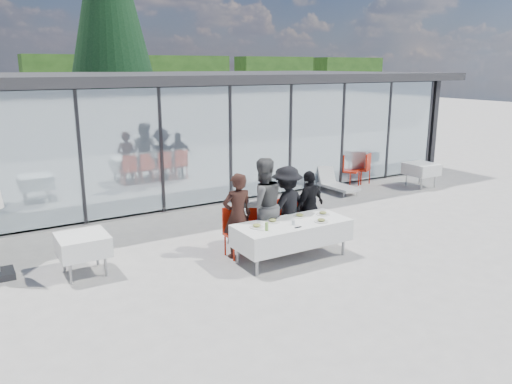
# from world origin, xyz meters

# --- Properties ---
(ground) EXTENTS (90.00, 90.00, 0.00)m
(ground) POSITION_xyz_m (0.00, 0.00, 0.00)
(ground) COLOR #A39F9A
(ground) RESTS_ON ground
(pavilion) EXTENTS (14.80, 8.80, 3.44)m
(pavilion) POSITION_xyz_m (2.00, 8.16, 2.15)
(pavilion) COLOR gray
(pavilion) RESTS_ON ground
(treeline) EXTENTS (62.50, 2.00, 4.40)m
(treeline) POSITION_xyz_m (-2.00, 28.00, 2.20)
(treeline) COLOR #1B3B12
(treeline) RESTS_ON ground
(dining_table) EXTENTS (2.26, 0.96, 0.75)m
(dining_table) POSITION_xyz_m (0.10, -0.22, 0.54)
(dining_table) COLOR silver
(dining_table) RESTS_ON ground
(diner_a) EXTENTS (0.66, 0.66, 1.69)m
(diner_a) POSITION_xyz_m (-0.74, 0.42, 0.84)
(diner_a) COLOR #321B16
(diner_a) RESTS_ON ground
(diner_chair_a) EXTENTS (0.44, 0.44, 0.97)m
(diner_chair_a) POSITION_xyz_m (-0.74, 0.52, 0.54)
(diner_chair_a) COLOR red
(diner_chair_a) RESTS_ON ground
(diner_b) EXTENTS (1.07, 1.07, 1.93)m
(diner_b) POSITION_xyz_m (-0.17, 0.42, 0.96)
(diner_b) COLOR #545454
(diner_b) RESTS_ON ground
(diner_chair_b) EXTENTS (0.44, 0.44, 0.97)m
(diner_chair_b) POSITION_xyz_m (-0.17, 0.52, 0.54)
(diner_chair_b) COLOR red
(diner_chair_b) RESTS_ON ground
(diner_c) EXTENTS (1.30, 1.30, 1.70)m
(diner_c) POSITION_xyz_m (0.41, 0.42, 0.85)
(diner_c) COLOR black
(diner_c) RESTS_ON ground
(diner_chair_c) EXTENTS (0.44, 0.44, 0.97)m
(diner_chair_c) POSITION_xyz_m (0.41, 0.52, 0.54)
(diner_chair_c) COLOR red
(diner_chair_c) RESTS_ON ground
(diner_d) EXTENTS (1.14, 1.14, 1.55)m
(diner_d) POSITION_xyz_m (0.99, 0.42, 0.77)
(diner_d) COLOR black
(diner_d) RESTS_ON ground
(diner_chair_d) EXTENTS (0.44, 0.44, 0.97)m
(diner_chair_d) POSITION_xyz_m (0.99, 0.52, 0.54)
(diner_chair_d) COLOR red
(diner_chair_d) RESTS_ON ground
(plate_a) EXTENTS (0.27, 0.27, 0.07)m
(plate_a) POSITION_xyz_m (-0.65, -0.15, 0.78)
(plate_a) COLOR silver
(plate_a) RESTS_ON dining_table
(plate_b) EXTENTS (0.27, 0.27, 0.07)m
(plate_b) POSITION_xyz_m (-0.22, -0.03, 0.78)
(plate_b) COLOR silver
(plate_b) RESTS_ON dining_table
(plate_c) EXTENTS (0.27, 0.27, 0.07)m
(plate_c) POSITION_xyz_m (0.43, -0.01, 0.78)
(plate_c) COLOR silver
(plate_c) RESTS_ON dining_table
(plate_d) EXTENTS (0.27, 0.27, 0.07)m
(plate_d) POSITION_xyz_m (0.92, -0.12, 0.78)
(plate_d) COLOR silver
(plate_d) RESTS_ON dining_table
(plate_extra) EXTENTS (0.27, 0.27, 0.07)m
(plate_extra) POSITION_xyz_m (0.59, -0.49, 0.78)
(plate_extra) COLOR silver
(plate_extra) RESTS_ON dining_table
(juice_bottle) EXTENTS (0.06, 0.06, 0.15)m
(juice_bottle) POSITION_xyz_m (-0.59, -0.39, 0.83)
(juice_bottle) COLOR #7EAF49
(juice_bottle) RESTS_ON dining_table
(drinking_glasses) EXTENTS (0.07, 0.07, 0.10)m
(drinking_glasses) POSITION_xyz_m (0.02, -0.38, 0.80)
(drinking_glasses) COLOR silver
(drinking_glasses) RESTS_ON dining_table
(folded_eyeglasses) EXTENTS (0.14, 0.03, 0.01)m
(folded_eyeglasses) POSITION_xyz_m (0.00, -0.55, 0.76)
(folded_eyeglasses) COLOR black
(folded_eyeglasses) RESTS_ON dining_table
(spare_table_left) EXTENTS (0.86, 0.86, 0.74)m
(spare_table_left) POSITION_xyz_m (-3.52, 1.11, 0.55)
(spare_table_left) COLOR silver
(spare_table_left) RESTS_ON ground
(spare_table_right) EXTENTS (0.86, 0.86, 0.74)m
(spare_table_right) POSITION_xyz_m (6.99, 2.65, 0.55)
(spare_table_right) COLOR silver
(spare_table_right) RESTS_ON ground
(spare_chair_a) EXTENTS (0.61, 0.61, 0.97)m
(spare_chair_a) POSITION_xyz_m (5.21, 4.00, 0.54)
(spare_chair_a) COLOR red
(spare_chair_a) RESTS_ON ground
(spare_chair_b) EXTENTS (0.60, 0.60, 0.97)m
(spare_chair_b) POSITION_xyz_m (5.78, 3.88, 0.54)
(spare_chair_b) COLOR red
(spare_chair_b) RESTS_ON ground
(lounger) EXTENTS (0.67, 1.36, 0.72)m
(lounger) POSITION_xyz_m (4.31, 3.56, 0.26)
(lounger) COLOR silver
(lounger) RESTS_ON ground
(conifer_tree) EXTENTS (4.00, 4.00, 10.50)m
(conifer_tree) POSITION_xyz_m (0.50, 13.00, 5.99)
(conifer_tree) COLOR #382316
(conifer_tree) RESTS_ON ground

